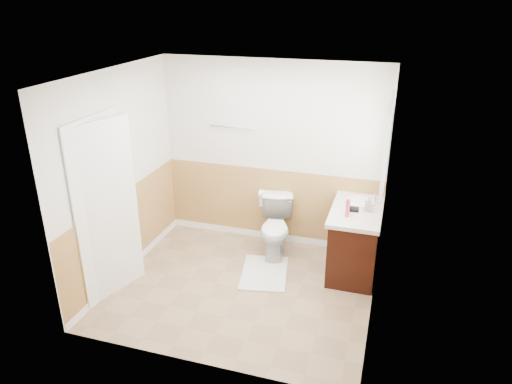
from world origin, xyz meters
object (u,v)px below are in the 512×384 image
(bath_mat, at_px, (264,273))
(lotion_bottle, at_px, (348,208))
(toilet, at_px, (276,228))
(soap_dispenser, at_px, (368,204))
(vanity_cabinet, at_px, (355,240))

(bath_mat, bearing_deg, lotion_bottle, 10.14)
(toilet, distance_m, soap_dispenser, 1.30)
(vanity_cabinet, height_order, lotion_bottle, lotion_bottle)
(bath_mat, relative_size, vanity_cabinet, 0.73)
(toilet, relative_size, lotion_bottle, 3.45)
(toilet, relative_size, vanity_cabinet, 0.69)
(bath_mat, relative_size, lotion_bottle, 3.64)
(toilet, xyz_separation_m, bath_mat, (-0.00, -0.53, -0.37))
(soap_dispenser, bearing_deg, vanity_cabinet, 150.42)
(bath_mat, height_order, lotion_bottle, lotion_bottle)
(lotion_bottle, relative_size, soap_dispenser, 1.26)
(lotion_bottle, xyz_separation_m, soap_dispenser, (0.22, 0.22, -0.02))
(toilet, height_order, bath_mat, toilet)
(lotion_bottle, bearing_deg, soap_dispenser, 44.90)
(bath_mat, distance_m, lotion_bottle, 1.35)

